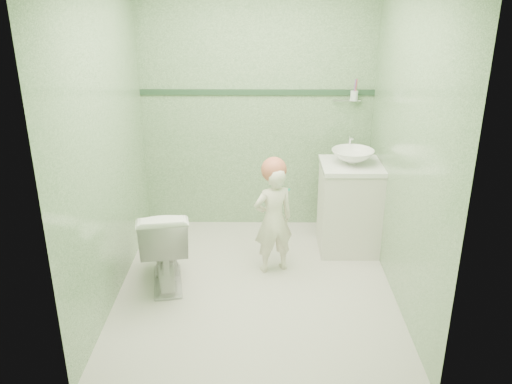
{
  "coord_description": "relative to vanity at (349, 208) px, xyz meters",
  "views": [
    {
      "loc": [
        0.04,
        -3.78,
        2.37
      ],
      "look_at": [
        0.0,
        0.15,
        0.78
      ],
      "focal_mm": 37.78,
      "sensor_mm": 36.0,
      "label": 1
    }
  ],
  "objects": [
    {
      "name": "basin",
      "position": [
        0.0,
        0.0,
        0.49
      ],
      "size": [
        0.37,
        0.37,
        0.13
      ],
      "primitive_type": "imported",
      "color": "white",
      "rests_on": "counter"
    },
    {
      "name": "teal_toothbrush",
      "position": [
        -0.58,
        -0.5,
        0.39
      ],
      "size": [
        0.1,
        0.14,
        0.08
      ],
      "color": "#179C70",
      "rests_on": "toddler"
    },
    {
      "name": "cup_holder",
      "position": [
        0.05,
        0.48,
        0.93
      ],
      "size": [
        0.26,
        0.07,
        0.21
      ],
      "color": "silver",
      "rests_on": "room_shell"
    },
    {
      "name": "counter",
      "position": [
        0.0,
        0.0,
        0.41
      ],
      "size": [
        0.54,
        0.52,
        0.04
      ],
      "primitive_type": "cube",
      "color": "white",
      "rests_on": "vanity"
    },
    {
      "name": "trim_stripe",
      "position": [
        -0.84,
        0.54,
        0.95
      ],
      "size": [
        2.2,
        0.02,
        0.05
      ],
      "primitive_type": "cube",
      "color": "#28482F",
      "rests_on": "room_shell"
    },
    {
      "name": "ground",
      "position": [
        -0.84,
        -0.7,
        -0.4
      ],
      "size": [
        2.5,
        2.5,
        0.0
      ],
      "primitive_type": "plane",
      "color": "beige",
      "rests_on": "ground"
    },
    {
      "name": "hair_cap",
      "position": [
        -0.7,
        -0.38,
        0.51
      ],
      "size": [
        0.21,
        0.21,
        0.21
      ],
      "primitive_type": "sphere",
      "color": "#C2654C",
      "rests_on": "toddler"
    },
    {
      "name": "room_shell",
      "position": [
        -0.84,
        -0.7,
        0.8
      ],
      "size": [
        2.5,
        2.54,
        2.4
      ],
      "color": "gray",
      "rests_on": "ground"
    },
    {
      "name": "faucet",
      "position": [
        0.0,
        0.19,
        0.57
      ],
      "size": [
        0.03,
        0.13,
        0.18
      ],
      "color": "silver",
      "rests_on": "counter"
    },
    {
      "name": "toilet",
      "position": [
        -1.58,
        -0.62,
        -0.05
      ],
      "size": [
        0.51,
        0.74,
        0.7
      ],
      "primitive_type": "imported",
      "rotation": [
        0.0,
        0.0,
        3.32
      ],
      "color": "white",
      "rests_on": "ground"
    },
    {
      "name": "vanity",
      "position": [
        0.0,
        0.0,
        0.0
      ],
      "size": [
        0.52,
        0.5,
        0.8
      ],
      "primitive_type": "cube",
      "color": "silver",
      "rests_on": "ground"
    },
    {
      "name": "toddler",
      "position": [
        -0.7,
        -0.4,
        0.07
      ],
      "size": [
        0.4,
        0.33,
        0.94
      ],
      "primitive_type": "imported",
      "rotation": [
        0.0,
        0.0,
        3.5
      ],
      "color": "white",
      "rests_on": "ground"
    }
  ]
}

